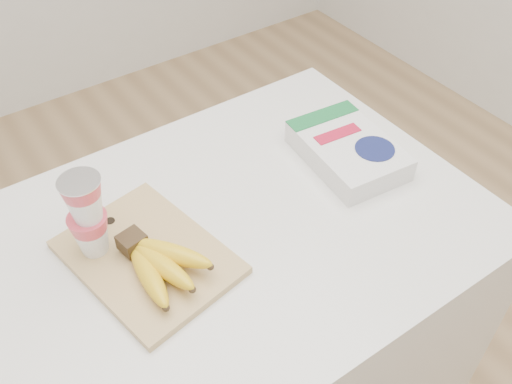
{
  "coord_description": "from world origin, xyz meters",
  "views": [
    {
      "loc": [
        -0.36,
        -0.69,
        1.74
      ],
      "look_at": [
        0.13,
        0.02,
        0.91
      ],
      "focal_mm": 40.0,
      "sensor_mm": 36.0,
      "label": 1
    }
  ],
  "objects_px": {
    "table": "(219,350)",
    "yogurt_stack": "(87,214)",
    "bananas": "(159,263)",
    "cereal_box": "(348,150)",
    "cutting_board": "(148,257)"
  },
  "relations": [
    {
      "from": "table",
      "to": "yogurt_stack",
      "type": "height_order",
      "value": "yogurt_stack"
    },
    {
      "from": "bananas",
      "to": "cereal_box",
      "type": "relative_size",
      "value": 0.72
    },
    {
      "from": "yogurt_stack",
      "to": "cereal_box",
      "type": "distance_m",
      "value": 0.6
    },
    {
      "from": "bananas",
      "to": "cereal_box",
      "type": "bearing_deg",
      "value": 6.3
    },
    {
      "from": "cutting_board",
      "to": "bananas",
      "type": "xyz_separation_m",
      "value": [
        0.0,
        -0.05,
        0.03
      ]
    },
    {
      "from": "table",
      "to": "yogurt_stack",
      "type": "distance_m",
      "value": 0.59
    },
    {
      "from": "table",
      "to": "bananas",
      "type": "height_order",
      "value": "bananas"
    },
    {
      "from": "table",
      "to": "bananas",
      "type": "bearing_deg",
      "value": -165.97
    },
    {
      "from": "bananas",
      "to": "table",
      "type": "bearing_deg",
      "value": 14.03
    },
    {
      "from": "cutting_board",
      "to": "bananas",
      "type": "relative_size",
      "value": 1.66
    },
    {
      "from": "bananas",
      "to": "cereal_box",
      "type": "xyz_separation_m",
      "value": [
        0.52,
        0.06,
        -0.01
      ]
    },
    {
      "from": "table",
      "to": "yogurt_stack",
      "type": "relative_size",
      "value": 6.38
    },
    {
      "from": "cereal_box",
      "to": "table",
      "type": "bearing_deg",
      "value": -170.5
    },
    {
      "from": "table",
      "to": "bananas",
      "type": "xyz_separation_m",
      "value": [
        -0.13,
        -0.03,
        0.48
      ]
    },
    {
      "from": "cutting_board",
      "to": "bananas",
      "type": "distance_m",
      "value": 0.06
    }
  ]
}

